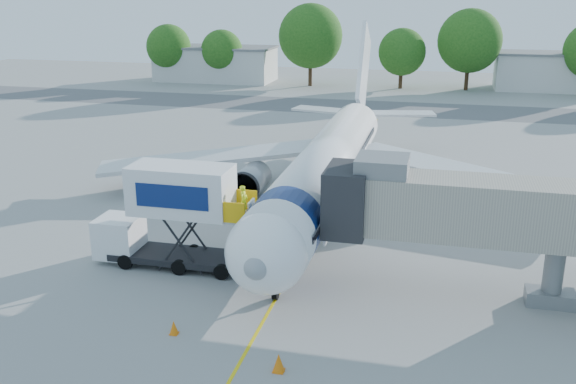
# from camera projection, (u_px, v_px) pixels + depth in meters

# --- Properties ---
(ground) EXTENTS (160.00, 160.00, 0.00)m
(ground) POSITION_uv_depth(u_px,v_px,m) (315.00, 229.00, 39.09)
(ground) COLOR #969694
(ground) RESTS_ON ground
(guidance_line) EXTENTS (0.15, 70.00, 0.01)m
(guidance_line) POSITION_uv_depth(u_px,v_px,m) (315.00, 229.00, 39.09)
(guidance_line) COLOR yellow
(guidance_line) RESTS_ON ground
(taxiway_strip) EXTENTS (120.00, 10.00, 0.01)m
(taxiway_strip) POSITION_uv_depth(u_px,v_px,m) (383.00, 108.00, 77.95)
(taxiway_strip) COLOR #59595B
(taxiway_strip) RESTS_ON ground
(aircraft) EXTENTS (34.17, 37.73, 11.35)m
(aircraft) POSITION_uv_depth(u_px,v_px,m) (328.00, 165.00, 42.01)
(aircraft) COLOR white
(aircraft) RESTS_ON ground
(jet_bridge) EXTENTS (13.90, 3.20, 6.60)m
(jet_bridge) POSITION_uv_depth(u_px,v_px,m) (457.00, 209.00, 29.49)
(jet_bridge) COLOR #A69F8E
(jet_bridge) RESTS_ON ground
(catering_hiloader) EXTENTS (8.50, 2.44, 5.50)m
(catering_hiloader) POSITION_uv_depth(u_px,v_px,m) (171.00, 216.00, 33.19)
(catering_hiloader) COLOR black
(catering_hiloader) RESTS_ON ground
(safety_cone_a) EXTENTS (0.48, 0.48, 0.76)m
(safety_cone_a) POSITION_uv_depth(u_px,v_px,m) (279.00, 363.00, 24.52)
(safety_cone_a) COLOR orange
(safety_cone_a) RESTS_ON ground
(safety_cone_b) EXTENTS (0.39, 0.39, 0.62)m
(safety_cone_b) POSITION_uv_depth(u_px,v_px,m) (174.00, 328.00, 27.18)
(safety_cone_b) COLOR orange
(safety_cone_b) RESTS_ON ground
(outbuilding_left) EXTENTS (18.40, 8.40, 5.30)m
(outbuilding_left) POSITION_uv_depth(u_px,v_px,m) (216.00, 63.00, 100.10)
(outbuilding_left) COLOR silver
(outbuilding_left) RESTS_ON ground
(outbuilding_right) EXTENTS (16.40, 7.40, 5.30)m
(outbuilding_right) POSITION_uv_depth(u_px,v_px,m) (554.00, 71.00, 90.68)
(outbuilding_right) COLOR silver
(outbuilding_right) RESTS_ON ground
(tree_a) EXTENTS (6.82, 6.82, 8.69)m
(tree_a) POSITION_uv_depth(u_px,v_px,m) (169.00, 47.00, 98.62)
(tree_a) COLOR #382314
(tree_a) RESTS_ON ground
(tree_b) EXTENTS (6.28, 6.28, 8.01)m
(tree_b) POSITION_uv_depth(u_px,v_px,m) (222.00, 51.00, 97.01)
(tree_b) COLOR #382314
(tree_b) RESTS_ON ground
(tree_c) EXTENTS (9.34, 9.34, 11.90)m
(tree_c) POSITION_uv_depth(u_px,v_px,m) (311.00, 36.00, 93.39)
(tree_c) COLOR #382314
(tree_c) RESTS_ON ground
(tree_d) EXTENTS (6.72, 6.72, 8.57)m
(tree_d) POSITION_uv_depth(u_px,v_px,m) (402.00, 52.00, 91.55)
(tree_d) COLOR #382314
(tree_d) RESTS_ON ground
(tree_e) EXTENTS (8.88, 8.88, 11.32)m
(tree_e) POSITION_uv_depth(u_px,v_px,m) (470.00, 41.00, 89.55)
(tree_e) COLOR #382314
(tree_e) RESTS_ON ground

